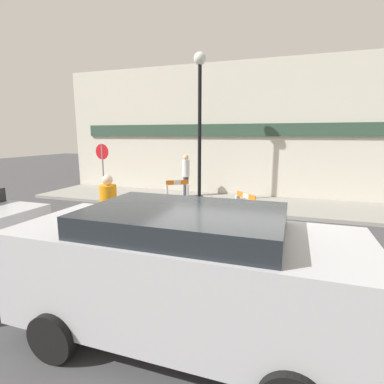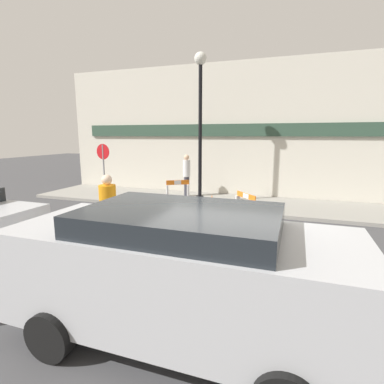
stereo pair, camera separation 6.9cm
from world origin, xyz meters
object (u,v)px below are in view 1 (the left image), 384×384
object	(u,v)px
stop_sign	(103,162)
parked_car_1	(184,269)
streetlamp_post	(200,109)
person_worker	(109,213)
person_pedestrian	(186,174)

from	to	relation	value
stop_sign	parked_car_1	bearing A→B (deg)	136.15
streetlamp_post	person_worker	xyz separation A→B (m)	(-0.36, -5.25, -2.55)
streetlamp_post	stop_sign	world-z (taller)	streetlamp_post
streetlamp_post	stop_sign	xyz separation A→B (m)	(-3.77, -0.60, -1.96)
stop_sign	person_pedestrian	world-z (taller)	stop_sign
streetlamp_post	parked_car_1	bearing A→B (deg)	-74.04
person_pedestrian	streetlamp_post	bearing A→B (deg)	155.33
stop_sign	parked_car_1	size ratio (longest dim) A/B	0.51
stop_sign	person_worker	world-z (taller)	stop_sign
person_worker	parked_car_1	xyz separation A→B (m)	(2.44, -2.01, 0.01)
person_worker	parked_car_1	bearing A→B (deg)	-106.32
person_worker	parked_car_1	world-z (taller)	person_worker
person_worker	person_pedestrian	distance (m)	6.18
parked_car_1	stop_sign	bearing A→B (deg)	131.24
stop_sign	person_worker	distance (m)	5.80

